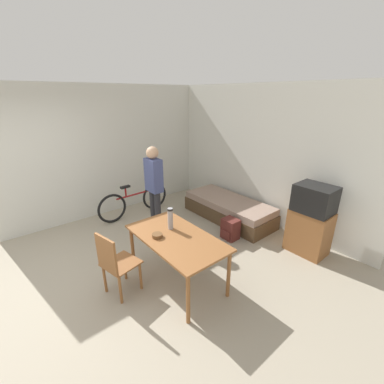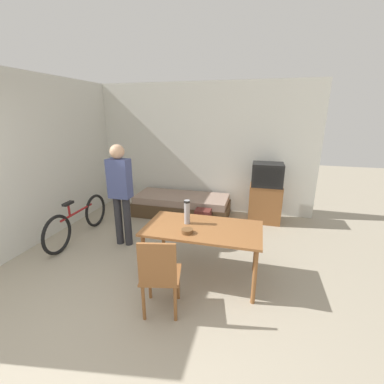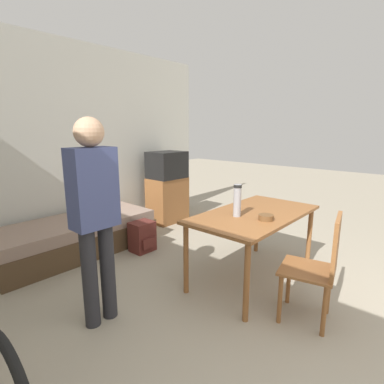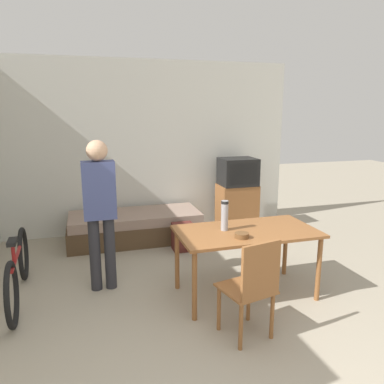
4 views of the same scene
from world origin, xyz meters
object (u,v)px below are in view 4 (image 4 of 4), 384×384
Objects in this scene: person_standing at (100,205)px; thermos_flask at (225,214)px; tv at (237,194)px; bicycle at (18,271)px; mate_bowl at (242,235)px; dining_table at (246,237)px; wooden_chair at (253,285)px; backpack at (183,237)px; daybed at (135,227)px.

thermos_flask is at bearing -22.05° from person_standing.
tv is 3.75× the size of thermos_flask.
mate_bowl reaches higher than bicycle.
wooden_chair is (-0.29, -0.77, -0.14)m from dining_table.
mate_bowl is 1.74m from backpack.
mate_bowl is at bearing -19.38° from bicycle.
dining_table is 4.62× the size of thermos_flask.
daybed is at bearing 46.07° from bicycle.
daybed is 2.04m from bicycle.
tv is 3.08m from wooden_chair.
mate_bowl is at bearing -84.40° from backpack.
daybed is 1.73m from tv.
mate_bowl is (1.30, -0.77, -0.21)m from person_standing.
mate_bowl is at bearing -125.41° from dining_table.
dining_table is at bearing 69.50° from wooden_chair.
dining_table is at bearing -16.69° from thermos_flask.
tv is 3.48m from bicycle.
person_standing is (-2.25, -1.55, 0.37)m from tv.
wooden_chair reaches higher than dining_table.
bicycle reaches higher than backpack.
backpack is at bearing 37.32° from person_standing.
backpack is at bearing 95.60° from mate_bowl.
tv is 2.51m from mate_bowl.
dining_table is 10.41× the size of mate_bowl.
person_standing is at bearing -145.37° from tv.
tv is 8.47× the size of mate_bowl.
backpack is (-0.08, 1.37, -0.70)m from thermos_flask.
daybed is 1.73m from person_standing.
mate_bowl reaches higher than dining_table.
daybed is at bearing 108.58° from mate_bowl.
bicycle reaches higher than daybed.
mate_bowl is at bearing -30.49° from person_standing.
dining_table is at bearing -110.68° from tv.
tv is 0.72× the size of person_standing.
backpack is (-0.31, 1.43, -0.45)m from dining_table.
daybed is 2.17m from thermos_flask.
backpack is (1.14, 0.87, -0.76)m from person_standing.
bicycle is 11.87× the size of mate_bowl.
bicycle is at bearing 166.45° from dining_table.
person_standing is at bearing -142.68° from backpack.
thermos_flask is at bearing -86.53° from backpack.
bicycle is (-2.30, 0.55, -0.32)m from dining_table.
backpack is (2.00, 0.88, -0.13)m from bicycle.
bicycle is at bearing -153.31° from tv.
daybed is at bearing 69.13° from person_standing.
bicycle is 2.33m from mate_bowl.
thermos_flask is at bearing 106.01° from mate_bowl.
person_standing is (-1.45, 0.56, 0.31)m from dining_table.
dining_table is (-0.80, -2.11, 0.06)m from tv.
tv is at bearing 31.65° from backpack.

